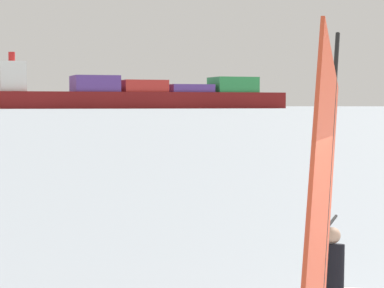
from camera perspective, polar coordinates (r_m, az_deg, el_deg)
windsurfer at (r=10.04m, az=9.83°, el=-7.38°), size 2.69×4.00×4.20m
cargo_ship at (r=511.40m, az=-4.27°, el=3.60°), size 205.49×38.83×35.07m
distant_headland at (r=1269.71m, az=0.30°, el=3.76°), size 868.82×321.45×42.41m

